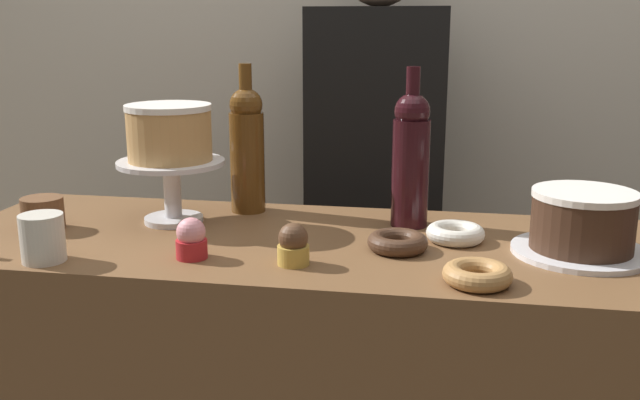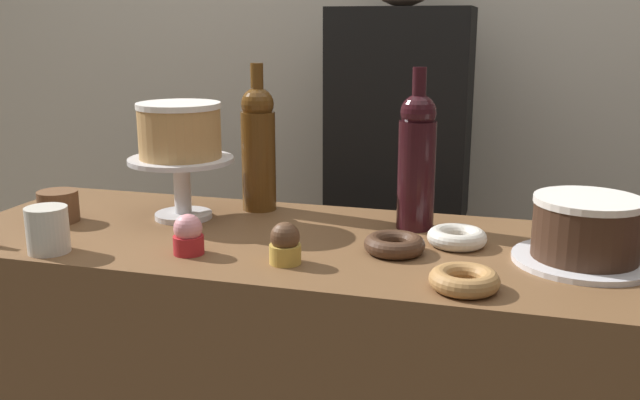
% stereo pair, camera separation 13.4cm
% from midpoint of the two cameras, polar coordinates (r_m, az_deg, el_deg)
% --- Properties ---
extents(back_wall, '(6.00, 0.05, 2.60)m').
position_cam_midpoint_polar(back_wall, '(2.12, 2.24, 12.50)').
color(back_wall, beige).
rests_on(back_wall, ground_plane).
extents(cake_stand_pedestal, '(0.22, 0.22, 0.13)m').
position_cam_midpoint_polar(cake_stand_pedestal, '(1.51, -14.44, 1.53)').
color(cake_stand_pedestal, silver).
rests_on(cake_stand_pedestal, display_counter).
extents(white_layer_cake, '(0.18, 0.18, 0.12)m').
position_cam_midpoint_polar(white_layer_cake, '(1.49, -14.67, 5.30)').
color(white_layer_cake, tan).
rests_on(white_layer_cake, cake_stand_pedestal).
extents(silver_serving_platter, '(0.25, 0.25, 0.01)m').
position_cam_midpoint_polar(silver_serving_platter, '(1.34, 17.67, -4.01)').
color(silver_serving_platter, white).
rests_on(silver_serving_platter, display_counter).
extents(chocolate_round_cake, '(0.18, 0.18, 0.11)m').
position_cam_midpoint_polar(chocolate_round_cake, '(1.32, 17.86, -1.58)').
color(chocolate_round_cake, '#3D2619').
rests_on(chocolate_round_cake, silver_serving_platter).
extents(wine_bottle_dark_red, '(0.08, 0.08, 0.33)m').
position_cam_midpoint_polar(wine_bottle_dark_red, '(1.43, 4.73, 3.47)').
color(wine_bottle_dark_red, black).
rests_on(wine_bottle_dark_red, display_counter).
extents(wine_bottle_amber, '(0.08, 0.08, 0.33)m').
position_cam_midpoint_polar(wine_bottle_amber, '(1.56, -8.41, 4.23)').
color(wine_bottle_amber, '#5B3814').
rests_on(wine_bottle_amber, display_counter).
extents(cupcake_chocolate, '(0.06, 0.06, 0.07)m').
position_cam_midpoint_polar(cupcake_chocolate, '(1.22, -5.34, -3.71)').
color(cupcake_chocolate, gold).
rests_on(cupcake_chocolate, display_counter).
extents(cupcake_strawberry, '(0.06, 0.06, 0.07)m').
position_cam_midpoint_polar(cupcake_strawberry, '(1.28, -13.37, -3.17)').
color(cupcake_strawberry, red).
rests_on(cupcake_strawberry, display_counter).
extents(donut_maple, '(0.11, 0.11, 0.03)m').
position_cam_midpoint_polar(donut_maple, '(1.14, 9.38, -6.04)').
color(donut_maple, '#B27F47').
rests_on(donut_maple, display_counter).
extents(donut_sugar, '(0.11, 0.11, 0.03)m').
position_cam_midpoint_polar(donut_sugar, '(1.36, 8.17, -2.72)').
color(donut_sugar, silver).
rests_on(donut_sugar, display_counter).
extents(donut_chocolate, '(0.11, 0.11, 0.03)m').
position_cam_midpoint_polar(donut_chocolate, '(1.30, 3.38, -3.47)').
color(donut_chocolate, '#472D1E').
rests_on(donut_chocolate, display_counter).
extents(cookie_stack, '(0.08, 0.08, 0.07)m').
position_cam_midpoint_polar(cookie_stack, '(1.56, -23.89, -1.03)').
color(cookie_stack, brown).
rests_on(cookie_stack, display_counter).
extents(coffee_cup_ceramic, '(0.08, 0.08, 0.08)m').
position_cam_midpoint_polar(coffee_cup_ceramic, '(1.35, -24.28, -2.86)').
color(coffee_cup_ceramic, silver).
rests_on(coffee_cup_ceramic, display_counter).
extents(barista_figure, '(0.36, 0.22, 1.60)m').
position_cam_midpoint_polar(barista_figure, '(1.93, 2.55, -1.49)').
color(barista_figure, black).
rests_on(barista_figure, ground_plane).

